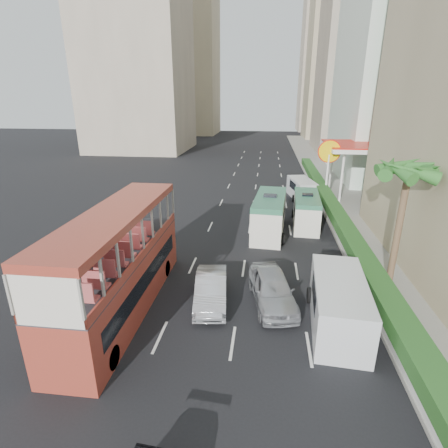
# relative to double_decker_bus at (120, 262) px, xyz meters

# --- Properties ---
(ground_plane) EXTENTS (200.00, 200.00, 0.00)m
(ground_plane) POSITION_rel_double_decker_bus_xyz_m (6.00, 0.00, -2.53)
(ground_plane) COLOR black
(ground_plane) RESTS_ON ground
(double_decker_bus) EXTENTS (2.50, 11.00, 5.06)m
(double_decker_bus) POSITION_rel_double_decker_bus_xyz_m (0.00, 0.00, 0.00)
(double_decker_bus) COLOR #9C3627
(double_decker_bus) RESTS_ON ground
(car_silver_lane_a) EXTENTS (2.05, 4.58, 1.46)m
(car_silver_lane_a) POSITION_rel_double_decker_bus_xyz_m (4.20, 1.03, -2.53)
(car_silver_lane_a) COLOR #B2B4B9
(car_silver_lane_a) RESTS_ON ground
(car_silver_lane_b) EXTENTS (2.86, 5.14, 1.65)m
(car_silver_lane_b) POSITION_rel_double_decker_bus_xyz_m (7.28, 1.32, -2.53)
(car_silver_lane_b) COLOR #B2B4B9
(car_silver_lane_b) RESTS_ON ground
(van_asset) EXTENTS (2.42, 4.60, 1.23)m
(van_asset) POSITION_rel_double_decker_bus_xyz_m (6.73, 17.09, -2.53)
(van_asset) COLOR silver
(van_asset) RESTS_ON ground
(minibus_near) EXTENTS (2.71, 6.66, 2.88)m
(minibus_near) POSITION_rel_double_decker_bus_xyz_m (7.11, 11.28, -1.09)
(minibus_near) COLOR silver
(minibus_near) RESTS_ON ground
(minibus_far) EXTENTS (2.20, 5.77, 2.52)m
(minibus_far) POSITION_rel_double_decker_bus_xyz_m (10.09, 13.30, -1.27)
(minibus_far) COLOR silver
(minibus_far) RESTS_ON ground
(panel_van_near) EXTENTS (2.64, 5.72, 2.23)m
(panel_van_near) POSITION_rel_double_decker_bus_xyz_m (10.21, -0.17, -1.42)
(panel_van_near) COLOR silver
(panel_van_near) RESTS_ON ground
(panel_van_far) EXTENTS (2.86, 5.11, 1.93)m
(panel_van_far) POSITION_rel_double_decker_bus_xyz_m (10.46, 21.80, -1.57)
(panel_van_far) COLOR silver
(panel_van_far) RESTS_ON ground
(sidewalk) EXTENTS (6.00, 120.00, 0.18)m
(sidewalk) POSITION_rel_double_decker_bus_xyz_m (15.00, 25.00, -2.44)
(sidewalk) COLOR #99968C
(sidewalk) RESTS_ON ground
(kerb_wall) EXTENTS (0.30, 44.00, 1.00)m
(kerb_wall) POSITION_rel_double_decker_bus_xyz_m (12.20, 14.00, -1.85)
(kerb_wall) COLOR silver
(kerb_wall) RESTS_ON sidewalk
(hedge) EXTENTS (1.10, 44.00, 0.70)m
(hedge) POSITION_rel_double_decker_bus_xyz_m (12.20, 14.00, -1.00)
(hedge) COLOR #2D6626
(hedge) RESTS_ON kerb_wall
(palm_tree) EXTENTS (0.36, 0.36, 6.40)m
(palm_tree) POSITION_rel_double_decker_bus_xyz_m (13.80, 4.00, 0.85)
(palm_tree) COLOR brown
(palm_tree) RESTS_ON sidewalk
(shell_station) EXTENTS (6.50, 8.00, 5.50)m
(shell_station) POSITION_rel_double_decker_bus_xyz_m (16.00, 23.00, 0.22)
(shell_station) COLOR silver
(shell_station) RESTS_ON ground
(tower_mid) EXTENTS (16.00, 16.00, 50.00)m
(tower_mid) POSITION_rel_double_decker_bus_xyz_m (24.00, 58.00, 22.47)
(tower_mid) COLOR #B4A48E
(tower_mid) RESTS_ON ground
(tower_far_a) EXTENTS (14.00, 14.00, 44.00)m
(tower_far_a) POSITION_rel_double_decker_bus_xyz_m (23.00, 82.00, 19.47)
(tower_far_a) COLOR tan
(tower_far_a) RESTS_ON ground
(tower_far_b) EXTENTS (14.00, 14.00, 40.00)m
(tower_far_b) POSITION_rel_double_decker_bus_xyz_m (23.00, 104.00, 17.47)
(tower_far_b) COLOR #B4A48E
(tower_far_b) RESTS_ON ground
(tower_left_a) EXTENTS (18.00, 18.00, 52.00)m
(tower_left_a) POSITION_rel_double_decker_bus_xyz_m (-18.00, 55.00, 23.47)
(tower_left_a) COLOR #B4A48E
(tower_left_a) RESTS_ON ground
(tower_left_b) EXTENTS (16.00, 16.00, 46.00)m
(tower_left_b) POSITION_rel_double_decker_bus_xyz_m (-16.00, 90.00, 20.47)
(tower_left_b) COLOR tan
(tower_left_b) RESTS_ON ground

